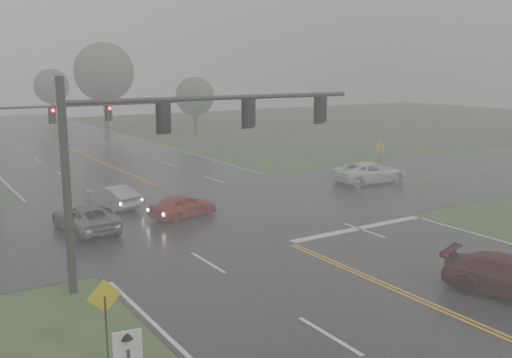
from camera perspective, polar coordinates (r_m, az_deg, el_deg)
main_road at (r=31.69m, az=-2.74°, el=-3.87°), size 18.00×160.00×0.02m
cross_street at (r=33.38m, az=-4.46°, el=-3.11°), size 120.00×14.00×0.02m
stop_bar at (r=29.93m, az=10.24°, el=-4.94°), size 8.50×0.50×0.01m
sedan_maroon at (r=23.08m, az=24.14°, el=-10.66°), size 3.51×5.27×1.42m
sedan_red at (r=31.84m, az=-7.25°, el=-3.87°), size 4.11×2.31×1.32m
sedan_silver at (r=34.85m, az=-14.18°, el=-2.82°), size 2.45×4.27×1.33m
car_grey at (r=30.34m, az=-16.64°, el=-5.01°), size 2.60×5.00×1.35m
pickup_white at (r=41.84m, az=11.30°, el=-0.39°), size 5.67×3.09×1.51m
signal_gantry_near at (r=22.44m, az=-8.88°, el=4.14°), size 13.04×0.35×7.90m
signal_gantry_far at (r=38.63m, az=-19.33°, el=5.17°), size 12.32×0.33×6.53m
sign_diamond_west at (r=16.89m, az=-14.86°, el=-12.15°), size 0.99×0.10×2.39m
sign_diamond_east at (r=43.72m, az=12.31°, el=2.66°), size 1.20×0.17×2.90m
tree_ne_a at (r=79.38m, az=-14.96°, el=10.28°), size 7.83×7.83×11.50m
tree_e_near at (r=71.74m, az=-6.13°, el=8.21°), size 4.82×4.82×7.08m
tree_n_far at (r=96.36m, az=-19.77°, el=8.71°), size 5.45×5.45×8.00m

